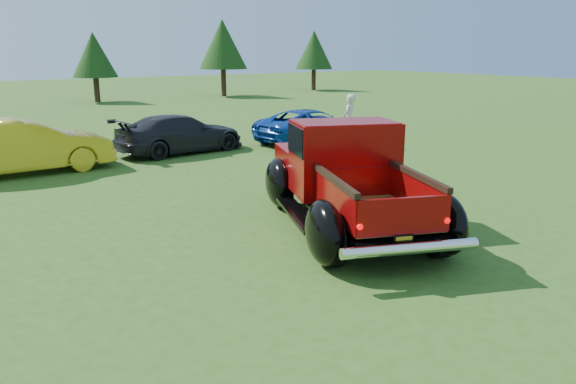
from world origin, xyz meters
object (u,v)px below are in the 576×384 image
Objects in this scene: tree_east at (223,44)px; show_car_blue at (311,126)px; show_car_yellow at (25,146)px; tree_mid_right at (94,55)px; tree_far_east at (314,50)px; show_car_grey at (180,134)px; pickup_truck at (344,175)px; spectator at (349,120)px.

show_car_blue is at bearing -110.02° from tree_east.
show_car_yellow is at bearing 82.03° from show_car_blue.
tree_east is at bearing -41.79° from show_car_yellow.
tree_mid_right is 1.00× the size of show_car_blue.
tree_east reaches higher than tree_far_east.
tree_far_east is at bearing -52.21° from show_car_grey.
tree_east is 31.25m from pickup_truck.
show_car_grey is (-21.20, -20.34, -2.61)m from tree_far_east.
show_car_blue is at bearing 78.56° from pickup_truck.
tree_mid_right reaches higher than show_car_yellow.
tree_east is at bearing 87.84° from pickup_truck.
show_car_grey is 4.93m from show_car_blue.
tree_far_east reaches higher than spectator.
spectator is at bearing -100.14° from show_car_yellow.
tree_east is 1.24× the size of show_car_grey.
show_car_grey is (4.88, 0.53, -0.12)m from show_car_yellow.
tree_east is at bearing -26.41° from show_car_blue.
show_car_yellow is at bearing -38.44° from spectator.
pickup_truck is at bearing -114.29° from tree_east.
tree_east is 0.93× the size of pickup_truck.
tree_mid_right is at bearing -15.19° from show_car_grey.
tree_mid_right is 1.01× the size of show_car_grey.
tree_far_east is at bearing -52.44° from show_car_yellow.
spectator is at bearing -84.05° from tree_mid_right.
tree_far_east reaches higher than show_car_grey.
show_car_blue is (9.74, -0.27, -0.15)m from show_car_yellow.
pickup_truck reaches higher than spectator.
tree_east reaches higher than show_car_yellow.
tree_mid_right is at bearing 104.62° from pickup_truck.
tree_east is 1.23× the size of show_car_blue.
spectator reaches higher than show_car_blue.
tree_far_east is 0.82× the size of pickup_truck.
show_car_yellow is at bearing 90.17° from show_car_grey.
pickup_truck is at bearing -126.59° from tree_far_east.
pickup_truck is (-3.81, -28.88, -2.01)m from tree_mid_right.
tree_mid_right is 0.81× the size of tree_east.
spectator is (6.10, 6.86, -0.05)m from pickup_truck.
tree_mid_right is 9.04m from tree_east.
show_car_grey is (-3.20, -19.84, -2.34)m from tree_mid_right.
show_car_blue is (-16.34, -21.13, -2.63)m from tree_far_east.
tree_mid_right reaches higher than show_car_grey.
pickup_truck is 1.33× the size of show_car_grey.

